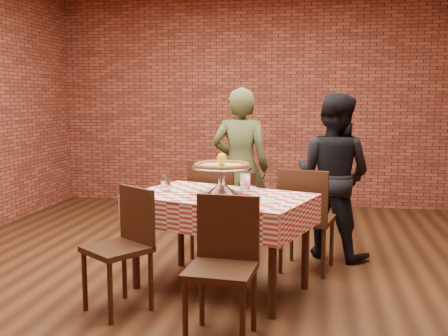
{
  "coord_description": "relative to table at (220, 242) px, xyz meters",
  "views": [
    {
      "loc": [
        0.89,
        -4.31,
        1.51
      ],
      "look_at": [
        0.17,
        -0.26,
        0.95
      ],
      "focal_mm": 42.14,
      "sensor_mm": 36.0,
      "label": 1
    }
  ],
  "objects": [
    {
      "name": "chair_near_left",
      "position": [
        -0.64,
        -0.56,
        0.06
      ],
      "size": [
        0.55,
        0.55,
        0.87
      ],
      "primitive_type": null,
      "rotation": [
        0.0,
        0.0,
        -0.62
      ],
      "color": "#361F11",
      "rests_on": "ground"
    },
    {
      "name": "pizza_stand",
      "position": [
        0.01,
        0.01,
        0.49
      ],
      "size": [
        0.49,
        0.49,
        0.21
      ],
      "primitive_type": null,
      "rotation": [
        0.0,
        0.0,
        0.02
      ],
      "color": "silver",
      "rests_on": "tablecloth"
    },
    {
      "name": "side_plate",
      "position": [
        0.37,
        -0.25,
        0.39
      ],
      "size": [
        0.19,
        0.19,
        0.01
      ],
      "primitive_type": "cylinder",
      "rotation": [
        0.0,
        0.0,
        -0.33
      ],
      "color": "white",
      "rests_on": "tablecloth"
    },
    {
      "name": "tablecloth",
      "position": [
        0.0,
        0.0,
        0.27
      ],
      "size": [
        1.57,
        1.24,
        0.23
      ],
      "primitive_type": null,
      "rotation": [
        0.0,
        0.0,
        -0.33
      ],
      "color": "#B83524",
      "rests_on": "table"
    },
    {
      "name": "water_glass_left",
      "position": [
        -0.45,
        0.04,
        0.44
      ],
      "size": [
        0.09,
        0.09,
        0.11
      ],
      "primitive_type": "cylinder",
      "rotation": [
        0.0,
        0.0,
        -0.33
      ],
      "color": "white",
      "rests_on": "tablecloth"
    },
    {
      "name": "diner_black",
      "position": [
        0.89,
        1.04,
        0.4
      ],
      "size": [
        0.93,
        0.86,
        1.55
      ],
      "primitive_type": "imported",
      "rotation": [
        0.0,
        0.0,
        2.68
      ],
      "color": "black",
      "rests_on": "ground"
    },
    {
      "name": "chair_far_left",
      "position": [
        -0.17,
        0.85,
        0.09
      ],
      "size": [
        0.54,
        0.54,
        0.93
      ],
      "primitive_type": null,
      "rotation": [
        0.0,
        0.0,
        2.92
      ],
      "color": "#361F11",
      "rests_on": "ground"
    },
    {
      "name": "condiment_caddy",
      "position": [
        0.19,
        0.25,
        0.45
      ],
      "size": [
        0.13,
        0.12,
        0.14
      ],
      "primitive_type": "cube",
      "rotation": [
        0.0,
        0.0,
        -0.54
      ],
      "color": "silver",
      "rests_on": "tablecloth"
    },
    {
      "name": "back_wall",
      "position": [
        -0.16,
        3.37,
        1.08
      ],
      "size": [
        5.5,
        0.0,
        5.5
      ],
      "primitive_type": "plane",
      "rotation": [
        1.57,
        0.0,
        0.0
      ],
      "color": "brown",
      "rests_on": "ground"
    },
    {
      "name": "pizza",
      "position": [
        0.01,
        0.01,
        0.6
      ],
      "size": [
        0.44,
        0.44,
        0.03
      ],
      "primitive_type": "cylinder",
      "rotation": [
        0.0,
        0.0,
        0.02
      ],
      "color": "beige",
      "rests_on": "pizza_stand"
    },
    {
      "name": "water_glass_right",
      "position": [
        -0.53,
        0.29,
        0.44
      ],
      "size": [
        0.09,
        0.09,
        0.11
      ],
      "primitive_type": "cylinder",
      "rotation": [
        0.0,
        0.0,
        -0.33
      ],
      "color": "white",
      "rests_on": "tablecloth"
    },
    {
      "name": "sweetener_packet_b",
      "position": [
        0.53,
        -0.37,
        0.39
      ],
      "size": [
        0.06,
        0.05,
        0.0
      ],
      "primitive_type": "cube",
      "rotation": [
        0.0,
        0.0,
        -0.34
      ],
      "color": "white",
      "rests_on": "tablecloth"
    },
    {
      "name": "lemon",
      "position": [
        0.01,
        0.01,
        0.66
      ],
      "size": [
        0.08,
        0.08,
        0.1
      ],
      "primitive_type": "ellipsoid",
      "rotation": [
        0.0,
        0.0,
        0.02
      ],
      "color": "yellow",
      "rests_on": "pizza"
    },
    {
      "name": "diner_olive",
      "position": [
        -0.03,
        1.32,
        0.43
      ],
      "size": [
        0.59,
        0.39,
        1.6
      ],
      "primitive_type": "imported",
      "rotation": [
        0.0,
        0.0,
        3.14
      ],
      "color": "#4B542D",
      "rests_on": "ground"
    },
    {
      "name": "table",
      "position": [
        0.0,
        0.0,
        0.0
      ],
      "size": [
        1.52,
        1.19,
        0.75
      ],
      "primitive_type": "cube",
      "rotation": [
        0.0,
        0.0,
        -0.33
      ],
      "color": "#361F11",
      "rests_on": "ground"
    },
    {
      "name": "sweetener_packet_a",
      "position": [
        0.51,
        -0.38,
        0.39
      ],
      "size": [
        0.05,
        0.04,
        0.0
      ],
      "primitive_type": "cube",
      "rotation": [
        0.0,
        0.0,
        0.05
      ],
      "color": "white",
      "rests_on": "tablecloth"
    },
    {
      "name": "chair_near_right",
      "position": [
        0.16,
        -0.88,
        0.07
      ],
      "size": [
        0.44,
        0.44,
        0.89
      ],
      "primitive_type": null,
      "rotation": [
        0.0,
        0.0,
        -0.07
      ],
      "color": "#361F11",
      "rests_on": "ground"
    },
    {
      "name": "chair_far_right",
      "position": [
        0.66,
        0.59,
        0.08
      ],
      "size": [
        0.51,
        0.51,
        0.91
      ],
      "primitive_type": null,
      "rotation": [
        0.0,
        0.0,
        2.93
      ],
      "color": "#361F11",
      "rests_on": "ground"
    },
    {
      "name": "ground",
      "position": [
        -0.16,
        0.37,
        -0.38
      ],
      "size": [
        6.0,
        6.0,
        0.0
      ],
      "primitive_type": "plane",
      "color": "black",
      "rests_on": "ground"
    }
  ]
}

